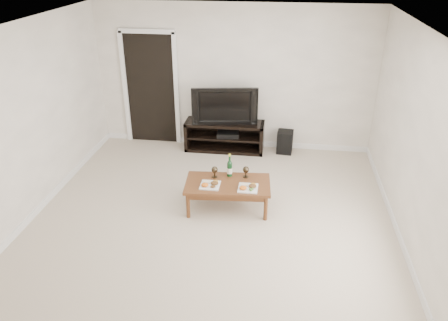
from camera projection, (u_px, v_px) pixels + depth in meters
floor at (210, 227)px, 5.95m from camera, size 5.50×5.50×0.00m
back_wall at (234, 78)px, 7.83m from camera, size 5.00×0.04×2.60m
ceiling at (206, 29)px, 4.78m from camera, size 5.00×5.50×0.04m
doorway at (151, 90)px, 8.11m from camera, size 0.90×0.02×2.05m
media_console at (225, 136)px, 8.05m from camera, size 1.44×0.45×0.55m
television at (225, 104)px, 7.78m from camera, size 1.18×0.34×0.67m
av_receiver at (228, 134)px, 8.02m from camera, size 0.43×0.34×0.08m
subwoofer at (285, 142)px, 7.99m from camera, size 0.30×0.30×0.41m
coffee_table at (228, 196)px, 6.27m from camera, size 1.25×0.74×0.42m
plate_left at (210, 184)px, 6.09m from camera, size 0.27×0.27×0.07m
plate_right at (248, 187)px, 6.02m from camera, size 0.27×0.27×0.07m
wine_bottle at (230, 165)px, 6.29m from camera, size 0.07×0.07×0.35m
goblet_left at (215, 172)px, 6.29m from camera, size 0.09×0.09×0.17m
goblet_right at (246, 172)px, 6.30m from camera, size 0.09×0.09×0.17m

